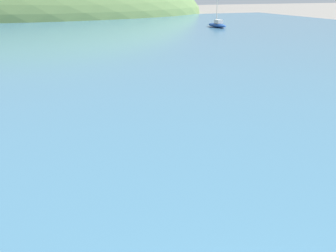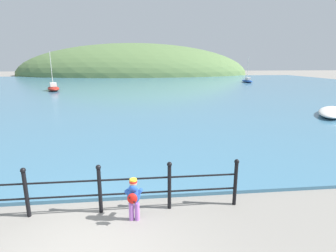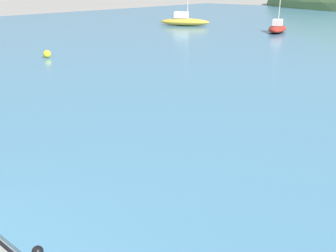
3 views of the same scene
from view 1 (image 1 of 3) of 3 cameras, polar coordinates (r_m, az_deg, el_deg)
The scene contains 3 objects.
water at distance 33.53m, azimuth -17.65°, elevation 11.37°, with size 80.00×60.00×0.10m, color teal.
far_hillside at distance 71.29m, azimuth -20.06°, elevation 14.84°, with size 61.81×34.00×16.66m.
boat_mid_harbor at distance 45.42m, azimuth 7.16°, elevation 14.39°, with size 1.17×3.50×4.25m.
Camera 1 is at (-2.16, -1.20, 4.16)m, focal length 42.00 mm.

